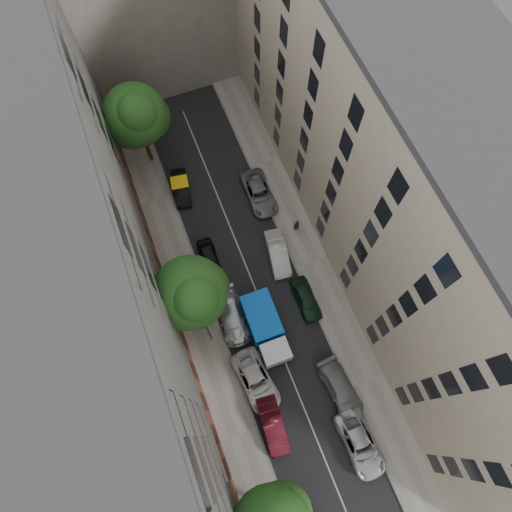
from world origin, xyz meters
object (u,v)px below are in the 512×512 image
car_left_5 (181,188)px  car_right_0 (360,444)px  lamp_post (207,329)px  car_left_2 (256,381)px  car_left_1 (273,426)px  car_right_4 (259,193)px  car_right_1 (340,389)px  car_right_3 (278,253)px  tree_mid (193,294)px  car_left_3 (231,316)px  tarp_truck (265,328)px  pedestrian (297,226)px  car_left_4 (209,258)px  car_right_2 (306,299)px  tree_far (137,117)px

car_left_5 → car_right_0: bearing=-68.2°
lamp_post → car_left_2: bearing=-64.7°
car_left_1 → car_right_4: 20.24m
car_right_1 → car_right_3: car_right_3 is taller
car_right_4 → car_right_1: bearing=-90.1°
car_right_0 → car_left_1: bearing=146.4°
tree_mid → car_left_3: bearing=-25.8°
tarp_truck → car_left_2: bearing=-121.1°
car_right_3 → car_right_0: bearing=-81.3°
car_left_2 → pedestrian: bearing=47.8°
car_left_2 → car_left_3: 5.60m
car_left_4 → car_right_1: (5.98, -14.20, 0.08)m
car_left_1 → car_right_1: (5.98, 0.60, -0.01)m
tarp_truck → car_right_0: tarp_truck is taller
car_left_3 → tree_mid: bearing=158.4°
car_left_5 → car_right_3: car_right_3 is taller
car_right_2 → car_right_4: (-0.00, 10.92, 0.01)m
car_left_1 → car_right_0: 6.70m
tarp_truck → car_left_3: (-2.20, 2.08, -0.75)m
car_right_4 → lamp_post: 14.33m
car_left_3 → car_right_0: 13.99m
car_right_4 → pedestrian: pedestrian is taller
pedestrian → car_right_2: bearing=75.4°
lamp_post → pedestrian: size_ratio=3.81×
car_right_1 → pedestrian: pedestrian is taller
car_left_2 → car_right_1: size_ratio=1.05×
tarp_truck → tree_far: 20.56m
car_left_5 → car_right_1: car_right_1 is taller
tarp_truck → car_right_1: size_ratio=1.18×
car_right_2 → car_right_3: bearing=98.4°
car_left_5 → lamp_post: bearing=-88.7°
car_left_3 → lamp_post: (-2.15, -1.04, 3.16)m
car_left_3 → car_right_0: bearing=-62.0°
car_right_0 → tree_far: 31.68m
car_left_2 → car_left_4: (0.00, 11.20, -0.09)m
car_left_3 → pedestrian: size_ratio=3.27×
car_right_0 → tree_mid: (-7.91, 13.89, 5.78)m
car_right_4 → car_right_3: bearing=-94.8°
car_right_1 → tree_mid: tree_mid is taller
tarp_truck → car_left_3: tarp_truck is taller
car_left_3 → car_left_5: bearing=94.9°
car_right_3 → lamp_post: lamp_post is taller
car_left_5 → car_right_4: 7.30m
car_right_0 → car_right_3: size_ratio=1.16×
car_left_2 → car_left_1: bearing=-95.7°
car_left_5 → car_right_1: bearing=-65.0°
car_left_5 → tree_far: size_ratio=0.42×
car_right_4 → car_left_5: bearing=155.2°
car_right_3 → car_right_4: 6.23m
car_right_0 → car_right_1: size_ratio=1.04×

